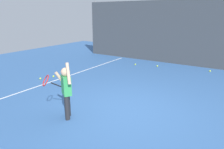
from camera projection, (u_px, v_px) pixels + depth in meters
The scene contains 11 objects.
ground_plane at pixel (127, 111), 5.23m from camera, with size 20.00×20.00×0.00m, color #335B93.
court_line_sideline at pixel (61, 78), 7.81m from camera, with size 0.05×9.00×0.00m, color white.
back_fence_windscreen at pixel (189, 33), 9.44m from camera, with size 11.05×0.08×2.95m, color #383D42.
fence_post_0 at pixel (96, 27), 12.28m from camera, with size 0.09×0.09×3.10m, color slate.
fence_post_1 at pixel (153, 30), 10.41m from camera, with size 0.09×0.09×3.10m, color slate.
tennis_player at pixel (66, 88), 4.69m from camera, with size 0.89×0.53×1.35m.
tennis_ball_0 at pixel (210, 71), 8.71m from camera, with size 0.07×0.07×0.07m, color #CCE033.
tennis_ball_1 at pixel (40, 79), 7.70m from camera, with size 0.07×0.07×0.07m, color #CCE033.
tennis_ball_4 at pixel (54, 76), 7.97m from camera, with size 0.07×0.07×0.07m, color #CCE033.
tennis_ball_5 at pixel (135, 64), 9.84m from camera, with size 0.07×0.07×0.07m, color #CCE033.
tennis_ball_6 at pixel (157, 66), 9.54m from camera, with size 0.07×0.07×0.07m, color #CCE033.
Camera 1 is at (2.29, -4.20, 2.34)m, focal length 33.51 mm.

